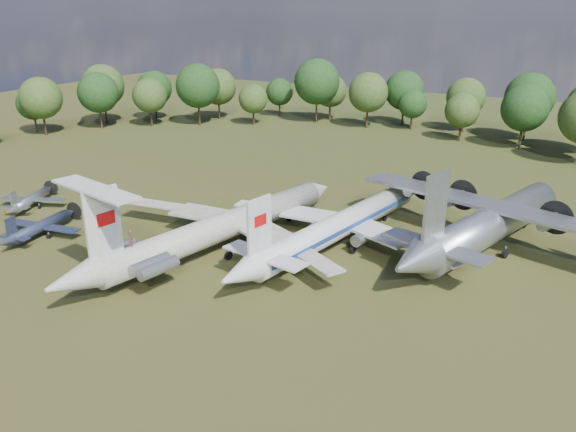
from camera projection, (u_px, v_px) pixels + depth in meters
The scene contains 7 objects.
ground at pixel (208, 235), 77.03m from camera, with size 300.00×300.00×0.00m, color #1F3E14.
il62_airliner at pixel (223, 231), 71.68m from camera, with size 38.02×49.42×4.85m, color #B3B3AF, non-canonical shape.
tu104_jet at pixel (340, 230), 72.69m from camera, with size 34.04×45.39×4.54m, color silver, non-canonical shape.
an12_transport at pixel (491, 228), 71.52m from camera, with size 38.82×43.38×5.71m, color #A3A6AB, non-canonical shape.
small_prop_west at pixel (41, 229), 76.08m from camera, with size 11.08×15.11×2.22m, color black, non-canonical shape.
small_prop_northwest at pixel (32, 201), 87.08m from camera, with size 10.29×14.03×2.06m, color #96989D, non-canonical shape.
person_on_il62 at pixel (131, 238), 60.81m from camera, with size 0.69×0.45×1.89m, color #94664B.
Camera 1 is at (43.98, -57.17, 29.29)m, focal length 35.00 mm.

